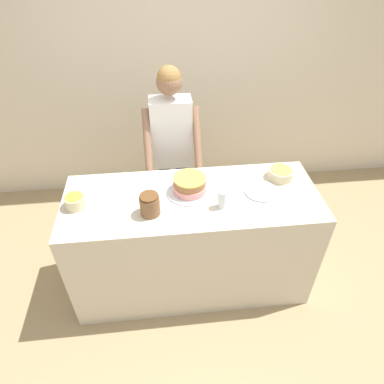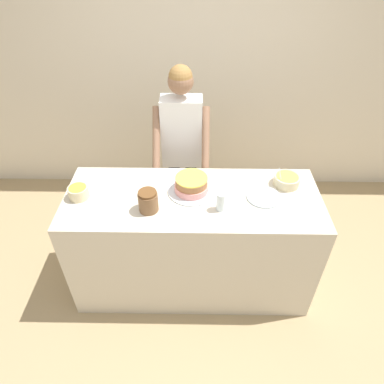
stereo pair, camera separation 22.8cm
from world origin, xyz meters
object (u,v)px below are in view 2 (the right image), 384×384
at_px(person_baker, 182,140).
at_px(stoneware_jar, 148,201).
at_px(ceramic_plate, 264,197).
at_px(frosting_bowl_orange, 78,192).
at_px(drinking_glass, 221,202).
at_px(frosting_bowl_yellow, 287,180).
at_px(cake, 191,185).

xyz_separation_m(person_baker, stoneware_jar, (-0.20, -0.80, -0.00)).
distance_m(person_baker, ceramic_plate, 0.90).
bearing_deg(ceramic_plate, person_baker, 132.80).
relative_size(frosting_bowl_orange, ceramic_plate, 0.58).
bearing_deg(drinking_glass, stoneware_jar, -178.66).
distance_m(person_baker, frosting_bowl_yellow, 0.95).
bearing_deg(ceramic_plate, stoneware_jar, -170.08).
relative_size(cake, ceramic_plate, 1.41).
bearing_deg(stoneware_jar, cake, 35.37).
relative_size(cake, drinking_glass, 2.54).
relative_size(cake, stoneware_jar, 2.22).
xyz_separation_m(cake, stoneware_jar, (-0.29, -0.20, 0.02)).
bearing_deg(stoneware_jar, frosting_bowl_orange, 166.19).
xyz_separation_m(cake, drinking_glass, (0.20, -0.19, 0.01)).
relative_size(person_baker, stoneware_jar, 10.63).
height_order(frosting_bowl_orange, ceramic_plate, frosting_bowl_orange).
height_order(person_baker, ceramic_plate, person_baker).
xyz_separation_m(ceramic_plate, stoneware_jar, (-0.81, -0.14, 0.07)).
bearing_deg(drinking_glass, person_baker, 110.46).
bearing_deg(drinking_glass, frosting_bowl_yellow, 29.40).
distance_m(cake, frosting_bowl_orange, 0.81).
xyz_separation_m(frosting_bowl_orange, stoneware_jar, (0.51, -0.13, 0.03)).
height_order(frosting_bowl_yellow, drinking_glass, frosting_bowl_yellow).
relative_size(frosting_bowl_orange, drinking_glass, 1.05).
relative_size(drinking_glass, stoneware_jar, 0.87).
bearing_deg(person_baker, cake, -81.22).
distance_m(cake, frosting_bowl_yellow, 0.71).
relative_size(frosting_bowl_yellow, stoneware_jar, 1.22).
bearing_deg(ceramic_plate, drinking_glass, -157.70).
relative_size(person_baker, drinking_glass, 12.14).
height_order(person_baker, drinking_glass, person_baker).
bearing_deg(stoneware_jar, drinking_glass, 1.34).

